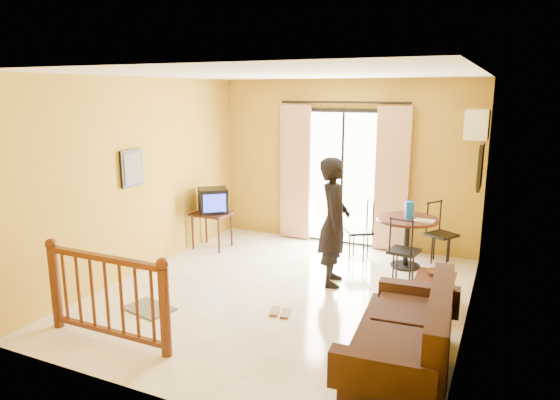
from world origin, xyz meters
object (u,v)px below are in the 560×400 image
at_px(coffee_table, 433,290).
at_px(sofa, 408,343).
at_px(television, 213,201).
at_px(dining_table, 407,228).
at_px(standing_person, 334,222).

relative_size(coffee_table, sofa, 0.44).
xyz_separation_m(coffee_table, sofa, (0.01, -1.60, 0.08)).
relative_size(television, dining_table, 0.68).
xyz_separation_m(dining_table, standing_person, (-0.78, -1.09, 0.28)).
distance_m(dining_table, standing_person, 1.37).
bearing_deg(television, dining_table, -31.70).
height_order(dining_table, standing_person, standing_person).
bearing_deg(coffee_table, standing_person, 168.74).
height_order(television, standing_person, standing_person).
bearing_deg(dining_table, coffee_table, -66.41).
bearing_deg(sofa, standing_person, 121.60).
xyz_separation_m(sofa, standing_person, (-1.38, 1.88, 0.55)).
xyz_separation_m(television, coffee_table, (3.72, -0.93, -0.57)).
relative_size(dining_table, sofa, 0.49).
bearing_deg(sofa, coffee_table, 85.46).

